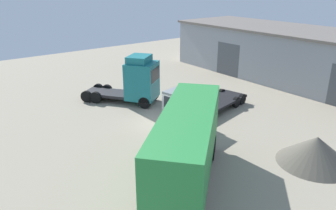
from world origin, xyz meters
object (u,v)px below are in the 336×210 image
tractor_unit_teal (137,81)px  container_trailer_green (188,140)px  flatbed_truck_grey (194,105)px  gravel_pile (316,150)px

tractor_unit_teal → container_trailer_green: 12.90m
container_trailer_green → flatbed_truck_grey: size_ratio=0.99×
container_trailer_green → flatbed_truck_grey: (-6.07, 5.89, -1.36)m
container_trailer_green → flatbed_truck_grey: bearing=-175.1°
flatbed_truck_grey → gravel_pile: (9.00, 1.45, -0.41)m
tractor_unit_teal → container_trailer_green: bearing=-56.9°
flatbed_truck_grey → container_trailer_green: bearing=34.1°
gravel_pile → flatbed_truck_grey: bearing=-170.9°
tractor_unit_teal → container_trailer_green: size_ratio=0.77×
container_trailer_green → gravel_pile: bearing=117.2°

